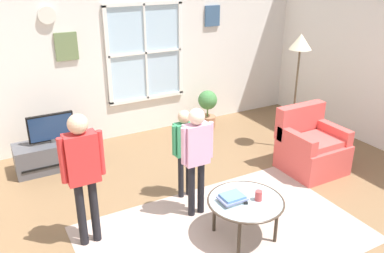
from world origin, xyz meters
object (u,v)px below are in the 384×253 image
Objects in this scene: tv_stand at (55,154)px; person_green_shirt at (185,144)px; cup at (259,196)px; armchair at (311,148)px; remote_near_books at (244,200)px; potted_plant_by_window at (208,107)px; person_pink_shirt at (196,150)px; television at (51,128)px; coffee_table at (246,203)px; person_red_shirt at (83,166)px; floor_lamp at (299,54)px; book_stack at (232,198)px.

tv_stand is 0.94× the size of person_green_shirt.
armchair is at bearing 28.48° from cup.
potted_plant_by_window reaches higher than remote_near_books.
person_pink_shirt is (-0.35, 0.66, 0.31)m from cup.
person_green_shirt reaches higher than tv_stand.
television is at bearing 121.31° from person_pink_shirt.
tv_stand is 1.73× the size of television.
person_pink_shirt is 2.66m from potted_plant_by_window.
armchair is 1.84m from coffee_table.
television is 0.70× the size of armchair.
tv_stand is at bearing 89.31° from person_red_shirt.
person_pink_shirt is at bearing 118.15° from cup.
floor_lamp is at bearing 12.85° from person_red_shirt.
person_green_shirt is (1.24, -1.54, 0.51)m from tv_stand.
remote_near_books is at bearing -25.89° from person_red_shirt.
tv_stand is at bearing 117.22° from book_stack.
television is 0.92× the size of potted_plant_by_window.
person_green_shirt reaches higher than television.
person_red_shirt is (-0.02, -1.85, 0.69)m from tv_stand.
television reaches higher than cup.
cup is at bearing -23.35° from book_stack.
armchair is at bearing 5.45° from person_pink_shirt.
floor_lamp reaches higher than armchair.
armchair is at bearing 25.20° from coffee_table.
person_pink_shirt reaches higher than person_green_shirt.
person_green_shirt is at bearing 105.25° from cup.
person_green_shirt reaches higher than book_stack.
armchair is 1.86m from remote_near_books.
cup is (-1.55, -0.84, 0.17)m from armchair.
coffee_table is at bearing -154.80° from armchair.
remote_near_books is (-0.13, 0.06, -0.04)m from cup.
book_stack reaches higher than coffee_table.
floor_lamp is (1.92, 1.45, 1.05)m from coffee_table.
remote_near_books is (0.11, -0.05, -0.03)m from book_stack.
cup is at bearing -25.60° from person_red_shirt.
person_green_shirt is 1.69× the size of potted_plant_by_window.
book_stack is at bearing -79.36° from person_pink_shirt.
television is at bearing 117.24° from book_stack.
coffee_table is 2.63m from floor_lamp.
floor_lamp reaches higher than person_pink_shirt.
tv_stand is 1.59× the size of potted_plant_by_window.
floor_lamp is at bearing 36.81° from remote_near_books.
person_pink_shirt is at bearing -58.73° from tv_stand.
person_red_shirt is at bearing -90.70° from television.
book_stack is at bearing -26.03° from person_red_shirt.
tv_stand is 1.21× the size of armchair.
floor_lamp is (0.71, -1.33, 1.09)m from potted_plant_by_window.
television is 2.90m from remote_near_books.
person_red_shirt is 3.49m from floor_lamp.
armchair is 1.35m from floor_lamp.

